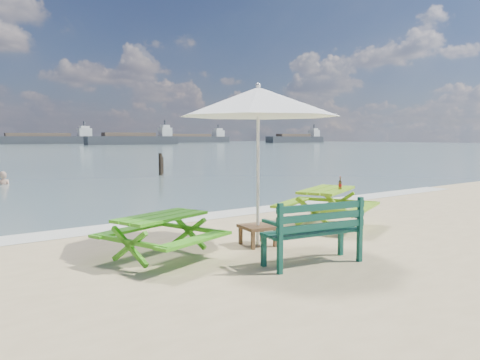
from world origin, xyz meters
TOP-DOWN VIEW (x-y plane):
  - foam_strip at (0.00, 4.60)m, footprint 22.00×0.90m
  - picnic_table_left at (-1.95, 1.70)m, footprint 1.88×1.98m
  - picnic_table_right at (2.12, 2.03)m, footprint 2.29×2.38m
  - park_bench at (-0.26, 0.15)m, footprint 1.59×0.77m
  - side_table at (-0.16, 1.55)m, footprint 0.63×0.63m
  - patio_umbrella at (-0.16, 1.55)m, footprint 3.16×3.16m
  - beer_bottle at (2.26, 1.80)m, footprint 0.07×0.07m
  - swimmer at (-1.52, 15.99)m, footprint 0.69×0.58m
  - mooring_pilings at (5.71, 16.28)m, footprint 0.57×0.77m
  - cargo_ships at (50.33, 123.15)m, footprint 139.89×40.24m

SIDE VIEW (x-z plane):
  - swimmer at x=-1.52m, z-range -1.10..0.52m
  - foam_strip at x=0.00m, z-range 0.00..0.01m
  - side_table at x=-0.16m, z-range 0.01..0.37m
  - park_bench at x=-0.26m, z-range -0.18..0.76m
  - picnic_table_left at x=-1.95m, z-range -0.01..0.68m
  - picnic_table_right at x=2.12m, z-range -0.02..0.78m
  - mooring_pilings at x=5.71m, z-range -0.24..1.05m
  - beer_bottle at x=2.26m, z-range 0.75..1.02m
  - cargo_ships at x=50.33m, z-range -1.02..3.38m
  - patio_umbrella at x=-0.16m, z-range 1.11..3.84m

